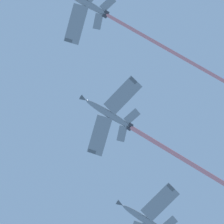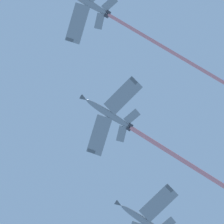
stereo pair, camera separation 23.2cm
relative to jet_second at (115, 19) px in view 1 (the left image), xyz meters
The scene contains 2 objects.
jet_second is the anchor object (origin of this frame).
jet_third 26.30m from the jet_second, 72.25° to the right, with size 26.91×37.68×10.27m.
Camera 1 is at (10.57, -57.11, 1.59)m, focal length 79.68 mm.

